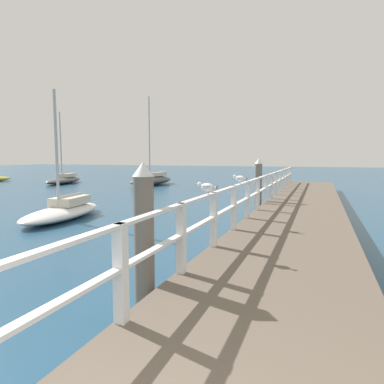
# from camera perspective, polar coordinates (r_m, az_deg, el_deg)

# --- Properties ---
(pier_deck) EXTENTS (2.70, 23.63, 0.51)m
(pier_deck) POSITION_cam_1_polar(r_m,az_deg,el_deg) (12.42, 18.03, -3.33)
(pier_deck) COLOR brown
(pier_deck) RESTS_ON ground_plane
(pier_railing) EXTENTS (0.12, 22.15, 1.03)m
(pier_railing) POSITION_cam_1_polar(r_m,az_deg,el_deg) (12.43, 12.31, 0.98)
(pier_railing) COLOR white
(pier_railing) RESTS_ON pier_deck
(dock_piling_near) EXTENTS (0.29, 0.29, 2.13)m
(dock_piling_near) POSITION_cam_1_polar(r_m,az_deg,el_deg) (4.69, -8.12, -7.89)
(dock_piling_near) COLOR #6B6056
(dock_piling_near) RESTS_ON ground_plane
(dock_piling_far) EXTENTS (0.29, 0.29, 2.13)m
(dock_piling_far) POSITION_cam_1_polar(r_m,az_deg,el_deg) (13.22, 11.15, 0.98)
(dock_piling_far) COLOR #6B6056
(dock_piling_far) RESTS_ON ground_plane
(seagull_foreground) EXTENTS (0.46, 0.24, 0.21)m
(seagull_foreground) POSITION_cam_1_polar(r_m,az_deg,el_deg) (5.91, 2.56, 0.89)
(seagull_foreground) COLOR white
(seagull_foreground) RESTS_ON pier_railing
(seagull_background) EXTENTS (0.44, 0.27, 0.21)m
(seagull_background) POSITION_cam_1_polar(r_m,az_deg,el_deg) (8.37, 8.10, 2.32)
(seagull_background) COLOR white
(seagull_background) RESTS_ON pier_railing
(boat_1) EXTENTS (2.10, 5.45, 6.77)m
(boat_1) POSITION_cam_1_polar(r_m,az_deg,el_deg) (26.67, -6.79, 2.08)
(boat_1) COLOR #4C4C51
(boat_1) RESTS_ON ground_plane
(boat_2) EXTENTS (2.25, 4.50, 4.48)m
(boat_2) POSITION_cam_1_polar(r_m,az_deg,el_deg) (12.91, -20.96, -2.92)
(boat_2) COLOR white
(boat_2) RESTS_ON ground_plane
(boat_3) EXTENTS (3.04, 5.51, 5.83)m
(boat_3) POSITION_cam_1_polar(r_m,az_deg,el_deg) (29.98, -20.88, 2.00)
(boat_3) COLOR #4C4C51
(boat_3) RESTS_ON ground_plane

